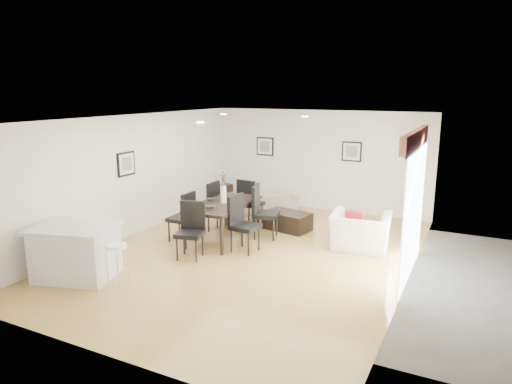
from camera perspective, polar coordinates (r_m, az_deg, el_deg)
The scene contains 26 objects.
ground at distance 9.24m, azimuth -0.47°, elevation -7.76°, with size 8.00×8.00×0.00m, color #B08D48.
wall_back at distance 12.50m, azimuth 7.85°, elevation 3.93°, with size 6.00×0.04×2.70m, color silver.
wall_front at distance 5.72m, azimuth -19.07°, elevation -7.21°, with size 6.00×0.04×2.70m, color silver.
wall_left at distance 10.53m, azimuth -15.21°, elevation 1.97°, with size 0.04×8.00×2.70m, color silver.
wall_right at distance 8.00m, azimuth 19.07°, elevation -1.60°, with size 0.04×8.00×2.70m, color silver.
ceiling at distance 8.67m, azimuth -0.50°, elevation 9.20°, with size 6.00×8.00×0.02m, color white.
sofa at distance 12.14m, azimuth 0.51°, elevation -1.28°, with size 2.04×0.80×0.60m, color gray.
armchair at distance 9.64m, azimuth 12.90°, elevation -4.82°, with size 1.17×1.02×0.76m, color beige.
dining_table at distance 9.96m, azimuth -4.07°, elevation -1.82°, with size 1.08×2.02×0.82m.
dining_chair_wnear at distance 9.96m, azimuth -8.94°, elevation -2.72°, with size 0.50×0.50×1.09m.
dining_chair_wfar at distance 10.74m, azimuth -5.90°, elevation -1.34°, with size 0.52×0.52×1.14m.
dining_chair_enear at distance 9.25m, azimuth -1.89°, elevation -3.53°, with size 0.56×0.56×1.16m.
dining_chair_efar at distance 10.07m, azimuth 0.68°, elevation -2.09°, with size 0.64×0.64×1.18m.
dining_chair_head at distance 9.02m, azimuth -8.13°, elevation -4.29°, with size 0.61×0.61×1.10m.
dining_chair_foot at distance 11.03m, azimuth -0.91°, elevation -0.95°, with size 0.56×0.56×1.12m.
vase at distance 9.87m, azimuth -4.10°, elevation 0.45°, with size 1.01×1.54×0.78m.
coffee_table at distance 10.76m, azimuth 3.94°, elevation -3.63°, with size 1.05×0.63×0.42m, color black.
side_table at distance 13.21m, azimuth -4.18°, elevation -0.22°, with size 0.43×0.43×0.57m, color black.
table_lamp at distance 13.09m, azimuth -4.22°, elevation 2.19°, with size 0.22×0.22×0.43m.
cushion at distance 9.50m, azimuth 12.18°, elevation -3.52°, with size 0.38×0.12×0.38m, color maroon.
kitchen_island at distance 8.59m, azimuth -21.58°, elevation -6.91°, with size 1.59×1.38×0.95m.
bar_stool at distance 7.89m, azimuth -17.07°, elevation -7.02°, with size 0.34×0.34×0.75m.
framed_print_back_left at distance 13.02m, azimuth 1.14°, elevation 5.72°, with size 0.52×0.04×0.52m.
framed_print_back_right at distance 12.18m, azimuth 11.88°, elevation 4.97°, with size 0.52×0.04×0.52m.
framed_print_left_wall at distance 10.32m, azimuth -15.92°, elevation 3.40°, with size 0.04×0.52×0.52m.
sliding_door at distance 8.23m, azimuth 19.20°, elevation 1.02°, with size 0.12×2.70×2.57m.
Camera 1 is at (3.92, -7.72, 3.23)m, focal length 32.00 mm.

